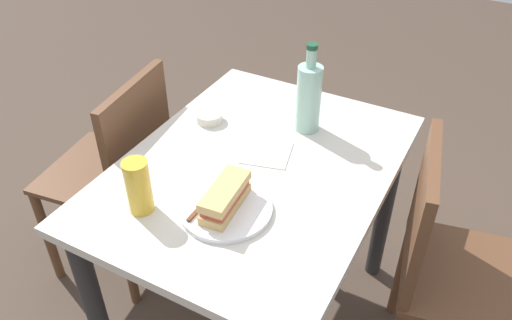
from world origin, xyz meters
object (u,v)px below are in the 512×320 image
object	(u,v)px
dining_table	(256,198)
beer_glass	(138,186)
chair_far	(120,169)
olive_bowl	(209,117)
baguette_sandwich_near	(225,197)
chair_near	(445,262)
plate_near	(226,209)
knife_near	(205,203)
water_bottle	(309,97)

from	to	relation	value
dining_table	beer_glass	distance (m)	0.41
chair_far	olive_bowl	world-z (taller)	chair_far
baguette_sandwich_near	chair_near	bearing A→B (deg)	-58.95
chair_far	dining_table	bearing A→B (deg)	-91.12
dining_table	plate_near	size ratio (longest dim) A/B	4.03
knife_near	beer_glass	size ratio (longest dim) A/B	1.16
dining_table	chair_far	xyz separation A→B (m)	(0.01, 0.57, -0.11)
plate_near	olive_bowl	distance (m)	0.45
dining_table	chair_near	distance (m)	0.60
knife_near	beer_glass	distance (m)	0.18
beer_glass	dining_table	bearing A→B (deg)	-29.71
knife_near	water_bottle	size ratio (longest dim) A/B	0.61
chair_near	baguette_sandwich_near	distance (m)	0.70
chair_near	water_bottle	world-z (taller)	water_bottle
beer_glass	olive_bowl	distance (m)	0.46
beer_glass	olive_bowl	size ratio (longest dim) A/B	1.74
chair_near	plate_near	bearing A→B (deg)	121.05
plate_near	dining_table	bearing A→B (deg)	6.33
plate_near	water_bottle	bearing A→B (deg)	-3.38
plate_near	chair_far	bearing A→B (deg)	69.54
chair_far	knife_near	bearing A→B (deg)	-113.84
knife_near	olive_bowl	xyz separation A→B (m)	(0.37, 0.22, -0.00)
dining_table	knife_near	bearing A→B (deg)	172.02
dining_table	knife_near	size ratio (longest dim) A/B	5.54
baguette_sandwich_near	beer_glass	world-z (taller)	beer_glass
baguette_sandwich_near	olive_bowl	size ratio (longest dim) A/B	2.09
chair_near	olive_bowl	size ratio (longest dim) A/B	9.77
dining_table	water_bottle	world-z (taller)	water_bottle
dining_table	olive_bowl	distance (m)	0.32
plate_near	baguette_sandwich_near	bearing A→B (deg)	-172.87
chair_far	plate_near	bearing A→B (deg)	-110.46
knife_near	water_bottle	xyz separation A→B (m)	(0.48, -0.08, 0.10)
olive_bowl	knife_near	bearing A→B (deg)	-149.09
chair_far	baguette_sandwich_near	world-z (taller)	chair_far
beer_glass	baguette_sandwich_near	bearing A→B (deg)	-63.73
chair_far	beer_glass	distance (m)	0.60
knife_near	water_bottle	distance (m)	0.50
knife_near	water_bottle	world-z (taller)	water_bottle
dining_table	water_bottle	xyz separation A→B (m)	(0.25, -0.05, 0.25)
dining_table	baguette_sandwich_near	size ratio (longest dim) A/B	5.37
beer_glass	olive_bowl	world-z (taller)	beer_glass
plate_near	beer_glass	xyz separation A→B (m)	(-0.10, 0.20, 0.07)
dining_table	baguette_sandwich_near	world-z (taller)	baguette_sandwich_near
baguette_sandwich_near	water_bottle	bearing A→B (deg)	-3.38
plate_near	baguette_sandwich_near	xyz separation A→B (m)	(-0.00, -0.00, 0.04)
dining_table	chair_near	size ratio (longest dim) A/B	1.15
baguette_sandwich_near	olive_bowl	distance (m)	0.45
knife_near	olive_bowl	world-z (taller)	olive_bowl
baguette_sandwich_near	water_bottle	world-z (taller)	water_bottle
dining_table	chair_near	xyz separation A→B (m)	(0.12, -0.57, -0.11)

